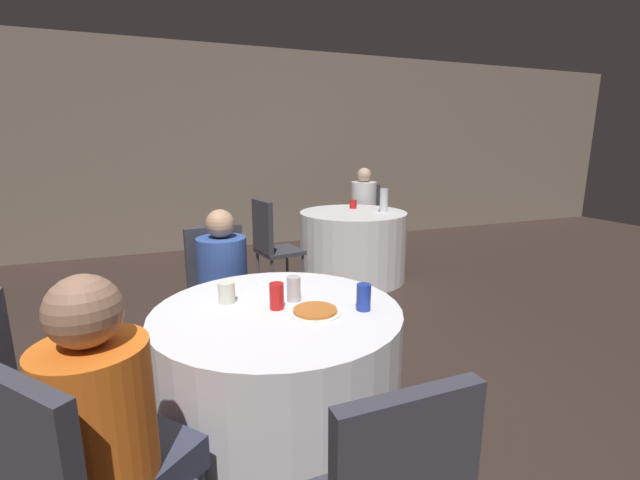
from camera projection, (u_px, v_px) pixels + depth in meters
ground_plane at (239, 448)px, 2.15m from camera, size 16.00×16.00×0.00m
wall_back at (173, 150)px, 5.80m from camera, size 16.00×0.06×2.80m
table_near at (279, 383)px, 2.04m from camera, size 1.14×1.14×0.76m
table_far at (353, 245)px, 4.77m from camera, size 1.17×1.17×0.76m
chair_near_north at (219, 287)px, 2.85m from camera, size 0.45×0.45×0.96m
chair_near_west at (27, 400)px, 1.59m from camera, size 0.43×0.43×0.96m
chair_far_west at (270, 240)px, 4.21m from camera, size 0.47×0.47×0.96m
chair_far_northeast at (364, 215)px, 5.69m from camera, size 0.56×0.56×0.96m
person_blue_shirt at (227, 297)px, 2.70m from camera, size 0.34×0.49×1.10m
person_orange_shirt at (127, 453)px, 1.30m from camera, size 0.45×0.44×1.17m
person_white_shirt at (363, 214)px, 5.52m from camera, size 0.45×0.48×1.19m
pizza_plate_near at (315, 311)px, 1.91m from camera, size 0.24×0.24×0.02m
soda_can_blue at (364, 297)px, 1.93m from camera, size 0.07×0.07×0.12m
soda_can_red at (277, 296)px, 1.95m from camera, size 0.07×0.07×0.12m
soda_can_silver at (294, 289)px, 2.04m from camera, size 0.07×0.07×0.12m
cup_near at (227, 292)px, 2.03m from camera, size 0.08×0.08×0.10m
bottle_far at (384, 200)px, 4.66m from camera, size 0.09×0.09×0.26m
cup_far at (353, 204)px, 4.93m from camera, size 0.08×0.08×0.10m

